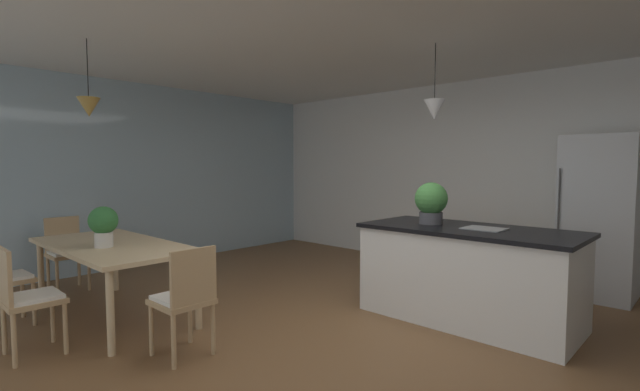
{
  "coord_description": "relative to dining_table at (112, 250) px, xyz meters",
  "views": [
    {
      "loc": [
        2.35,
        -2.86,
        1.49
      ],
      "look_at": [
        -0.81,
        0.53,
        1.17
      ],
      "focal_mm": 24.62,
      "sensor_mm": 36.0,
      "label": 1
    }
  ],
  "objects": [
    {
      "name": "chair_near_right",
      "position": [
        0.45,
        -0.84,
        -0.19
      ],
      "size": [
        0.41,
        0.41,
        0.87
      ],
      "color": "tan",
      "rests_on": "ground_plane"
    },
    {
      "name": "pendant_over_table",
      "position": [
        -0.13,
        -0.13,
        1.39
      ],
      "size": [
        0.21,
        0.21,
        0.74
      ],
      "color": "black"
    },
    {
      "name": "potted_plant_on_island",
      "position": [
        2.21,
        2.28,
        0.46
      ],
      "size": [
        0.33,
        0.33,
        0.42
      ],
      "color": "#4C4C51",
      "rests_on": "kitchen_island"
    },
    {
      "name": "kitchen_island",
      "position": [
        2.61,
        2.28,
        -0.2
      ],
      "size": [
        1.99,
        0.95,
        0.91
      ],
      "color": "white",
      "rests_on": "ground_plane"
    },
    {
      "name": "chair_kitchen_end",
      "position": [
        1.37,
        0.0,
        -0.19
      ],
      "size": [
        0.4,
        0.4,
        0.87
      ],
      "color": "tan",
      "rests_on": "ground_plane"
    },
    {
      "name": "window_wall_left_glazing",
      "position": [
        -2.01,
        1.13,
        0.69
      ],
      "size": [
        0.06,
        8.4,
        2.7
      ],
      "primitive_type": "cube",
      "color": "#9EB7C6",
      "rests_on": "ground_plane"
    },
    {
      "name": "dining_table",
      "position": [
        0.0,
        0.0,
        0.0
      ],
      "size": [
        1.99,
        0.94,
        0.73
      ],
      "color": "#D1B284",
      "rests_on": "ground_plane"
    },
    {
      "name": "refrigerator",
      "position": [
        3.36,
        3.99,
        0.25
      ],
      "size": [
        0.74,
        0.67,
        1.83
      ],
      "color": "silver",
      "rests_on": "ground_plane"
    },
    {
      "name": "ceiling_slab",
      "position": [
        2.05,
        1.13,
        2.1
      ],
      "size": [
        10.0,
        8.4,
        0.12
      ],
      "primitive_type": "cube",
      "color": "white"
    },
    {
      "name": "ground_plane",
      "position": [
        2.05,
        1.13,
        -0.68
      ],
      "size": [
        10.0,
        8.4,
        0.04
      ],
      "primitive_type": "cube",
      "color": "brown"
    },
    {
      "name": "potted_plant_on_table",
      "position": [
        0.15,
        -0.13,
        0.28
      ],
      "size": [
        0.26,
        0.26,
        0.38
      ],
      "color": "beige",
      "rests_on": "dining_table"
    },
    {
      "name": "pendant_over_island_main",
      "position": [
        2.23,
        2.28,
        1.38
      ],
      "size": [
        0.2,
        0.2,
        0.75
      ],
      "color": "black"
    },
    {
      "name": "chair_window_end",
      "position": [
        -1.37,
        0.0,
        -0.19
      ],
      "size": [
        0.4,
        0.4,
        0.87
      ],
      "color": "tan",
      "rests_on": "ground_plane"
    },
    {
      "name": "wall_back_kitchen",
      "position": [
        2.05,
        4.39,
        0.69
      ],
      "size": [
        10.0,
        0.12,
        2.7
      ],
      "primitive_type": "cube",
      "color": "white",
      "rests_on": "ground_plane"
    }
  ]
}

